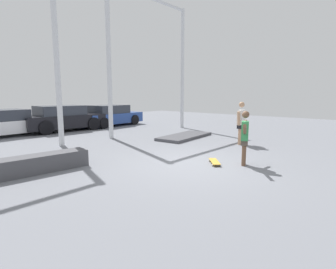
{
  "coord_description": "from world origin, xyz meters",
  "views": [
    {
      "loc": [
        -5.89,
        -4.22,
        1.94
      ],
      "look_at": [
        0.33,
        1.3,
        0.68
      ],
      "focal_mm": 28.0,
      "sensor_mm": 36.0,
      "label": 1
    }
  ],
  "objects": [
    {
      "name": "ground_plane",
      "position": [
        0.0,
        0.0,
        0.0
      ],
      "size": [
        36.0,
        36.0,
        0.0
      ],
      "primitive_type": "plane",
      "color": "slate"
    },
    {
      "name": "skateboarder",
      "position": [
        0.82,
        -1.09,
        0.84
      ],
      "size": [
        1.24,
        0.61,
        1.51
      ],
      "rotation": [
        0.0,
        0.0,
        0.42
      ],
      "color": "brown",
      "rests_on": "ground_plane"
    },
    {
      "name": "skateboard",
      "position": [
        0.41,
        -0.4,
        0.06
      ],
      "size": [
        0.69,
        0.66,
        0.08
      ],
      "rotation": [
        0.0,
        0.0,
        0.74
      ],
      "color": "gold",
      "rests_on": "ground_plane"
    },
    {
      "name": "grind_box",
      "position": [
        -3.26,
        2.49,
        0.22
      ],
      "size": [
        2.47,
        0.77,
        0.44
      ],
      "primitive_type": "cube",
      "rotation": [
        0.0,
        0.0,
        -0.09
      ],
      "color": "#47474C",
      "rests_on": "ground_plane"
    },
    {
      "name": "manual_pad",
      "position": [
        3.47,
        3.05,
        0.06
      ],
      "size": [
        3.13,
        1.56,
        0.13
      ],
      "primitive_type": "cube",
      "rotation": [
        0.0,
        0.0,
        0.12
      ],
      "color": "#47474C",
      "rests_on": "ground_plane"
    },
    {
      "name": "canopy_support_right",
      "position": [
        3.72,
        5.47,
        4.0
      ],
      "size": [
        5.32,
        0.2,
        6.71
      ],
      "color": "silver",
      "rests_on": "ground_plane"
    },
    {
      "name": "parked_car_white",
      "position": [
        -1.94,
        9.73,
        0.61
      ],
      "size": [
        4.28,
        2.16,
        1.26
      ],
      "rotation": [
        0.0,
        0.0,
        0.07
      ],
      "color": "white",
      "rests_on": "ground_plane"
    },
    {
      "name": "parked_car_black",
      "position": [
        0.91,
        9.45,
        0.67
      ],
      "size": [
        4.26,
        2.06,
        1.37
      ],
      "rotation": [
        0.0,
        0.0,
        -0.04
      ],
      "color": "black",
      "rests_on": "ground_plane"
    },
    {
      "name": "parked_car_blue",
      "position": [
        4.07,
        9.51,
        0.63
      ],
      "size": [
        4.25,
        2.16,
        1.3
      ],
      "rotation": [
        0.0,
        0.0,
        0.09
      ],
      "color": "#284793",
      "rests_on": "ground_plane"
    },
    {
      "name": "bystander",
      "position": [
        3.64,
        0.41,
        0.91
      ],
      "size": [
        0.77,
        0.27,
        1.67
      ],
      "rotation": [
        0.0,
        0.0,
        3.28
      ],
      "color": "tan",
      "rests_on": "ground_plane"
    }
  ]
}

